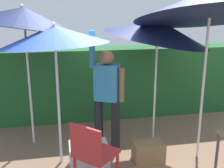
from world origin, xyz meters
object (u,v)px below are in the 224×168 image
object	(u,v)px
chair_plastic	(93,152)
person_vendor	(107,93)
umbrella_rainbow	(158,30)
cooler_box	(89,156)
umbrella_navy	(23,18)
umbrella_yellow	(208,4)
umbrella_orange	(54,36)
crate_cardboard	(148,152)

from	to	relation	value
chair_plastic	person_vendor	bearing A→B (deg)	70.69
umbrella_rainbow	cooler_box	bearing A→B (deg)	-147.61
umbrella_navy	cooler_box	world-z (taller)	umbrella_navy
umbrella_rainbow	umbrella_navy	world-z (taller)	umbrella_navy
umbrella_yellow	umbrella_navy	xyz separation A→B (m)	(-2.47, 0.98, -0.19)
umbrella_yellow	chair_plastic	bearing A→B (deg)	-163.67
cooler_box	umbrella_navy	bearing A→B (deg)	130.91
umbrella_rainbow	person_vendor	distance (m)	1.30
umbrella_orange	person_vendor	xyz separation A→B (m)	(0.74, 0.30, -0.92)
umbrella_orange	cooler_box	distance (m)	1.73
umbrella_yellow	cooler_box	bearing A→B (deg)	179.92
umbrella_orange	cooler_box	xyz separation A→B (m)	(0.39, -0.23, -1.67)
umbrella_orange	person_vendor	world-z (taller)	umbrella_orange
person_vendor	chair_plastic	bearing A→B (deg)	-109.31
umbrella_rainbow	crate_cardboard	bearing A→B (deg)	-114.54
umbrella_orange	person_vendor	bearing A→B (deg)	22.18
umbrella_yellow	chair_plastic	xyz separation A→B (m)	(-1.63, -0.48, -1.73)
umbrella_rainbow	umbrella_yellow	size ratio (longest dim) A/B	0.84
umbrella_orange	crate_cardboard	world-z (taller)	umbrella_orange
person_vendor	chair_plastic	size ratio (longest dim) A/B	2.11
umbrella_rainbow	person_vendor	world-z (taller)	umbrella_rainbow
umbrella_rainbow	chair_plastic	xyz separation A→B (m)	(-1.23, -1.26, -1.36)
person_vendor	cooler_box	size ratio (longest dim) A/B	3.47
umbrella_orange	chair_plastic	distance (m)	1.57
cooler_box	umbrella_rainbow	bearing A→B (deg)	32.39
umbrella_navy	person_vendor	world-z (taller)	umbrella_navy
crate_cardboard	umbrella_rainbow	bearing A→B (deg)	65.46
chair_plastic	crate_cardboard	distance (m)	1.09
umbrella_orange	umbrella_navy	bearing A→B (deg)	121.68
umbrella_rainbow	cooler_box	world-z (taller)	umbrella_rainbow
chair_plastic	umbrella_orange	bearing A→B (deg)	118.47
umbrella_orange	chair_plastic	xyz separation A→B (m)	(0.39, -0.71, -1.34)
chair_plastic	umbrella_navy	bearing A→B (deg)	120.13
crate_cardboard	umbrella_yellow	bearing A→B (deg)	-2.45
crate_cardboard	chair_plastic	bearing A→B (deg)	-150.16
chair_plastic	cooler_box	xyz separation A→B (m)	(0.00, 0.48, -0.33)
umbrella_rainbow	cooler_box	xyz separation A→B (m)	(-1.23, -0.78, -1.69)
umbrella_navy	cooler_box	xyz separation A→B (m)	(0.85, -0.98, -1.87)
crate_cardboard	umbrella_orange	bearing A→B (deg)	170.84
umbrella_rainbow	chair_plastic	size ratio (longest dim) A/B	2.49
umbrella_navy	chair_plastic	distance (m)	2.28
umbrella_rainbow	umbrella_navy	distance (m)	2.09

